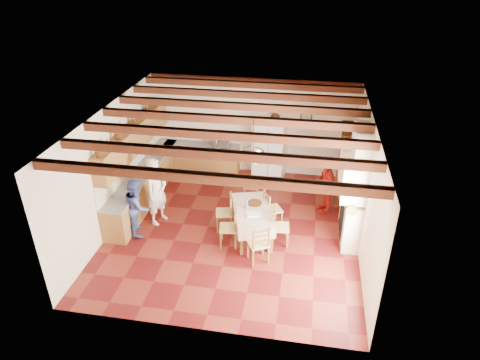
{
  "coord_description": "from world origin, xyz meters",
  "views": [
    {
      "loc": [
        1.63,
        -8.66,
        6.24
      ],
      "look_at": [
        0.1,
        0.3,
        1.25
      ],
      "focal_mm": 32.0,
      "sensor_mm": 36.0,
      "label": 1
    }
  ],
  "objects_px": {
    "dining_table": "(252,213)",
    "microwave": "(221,141)",
    "refrigerator": "(270,149)",
    "chair_end_near": "(258,243)",
    "chair_end_far": "(250,198)",
    "chair_left_far": "(224,212)",
    "chair_right_near": "(281,226)",
    "person_woman_red": "(326,186)",
    "hutch": "(347,164)",
    "chair_right_far": "(273,208)",
    "chair_left_near": "(228,227)",
    "person_woman_blue": "(137,207)",
    "person_man": "(157,191)"
  },
  "relations": [
    {
      "from": "microwave",
      "to": "chair_right_far",
      "type": "bearing_deg",
      "value": -68.88
    },
    {
      "from": "chair_end_far",
      "to": "microwave",
      "type": "bearing_deg",
      "value": 118.45
    },
    {
      "from": "chair_left_near",
      "to": "chair_end_far",
      "type": "height_order",
      "value": "same"
    },
    {
      "from": "person_man",
      "to": "person_woman_blue",
      "type": "relative_size",
      "value": 1.22
    },
    {
      "from": "person_woman_red",
      "to": "hutch",
      "type": "bearing_deg",
      "value": 127.59
    },
    {
      "from": "chair_end_near",
      "to": "chair_left_far",
      "type": "bearing_deg",
      "value": -76.03
    },
    {
      "from": "chair_end_near",
      "to": "person_woman_blue",
      "type": "bearing_deg",
      "value": -39.45
    },
    {
      "from": "hutch",
      "to": "chair_right_far",
      "type": "relative_size",
      "value": 2.16
    },
    {
      "from": "chair_left_far",
      "to": "chair_right_near",
      "type": "bearing_deg",
      "value": 62.44
    },
    {
      "from": "refrigerator",
      "to": "chair_end_near",
      "type": "relative_size",
      "value": 1.9
    },
    {
      "from": "chair_left_near",
      "to": "person_woman_red",
      "type": "height_order",
      "value": "person_woman_red"
    },
    {
      "from": "person_woman_red",
      "to": "refrigerator",
      "type": "bearing_deg",
      "value": -154.52
    },
    {
      "from": "hutch",
      "to": "chair_right_far",
      "type": "xyz_separation_m",
      "value": [
        -1.83,
        -1.7,
        -0.56
      ]
    },
    {
      "from": "chair_left_near",
      "to": "person_woman_red",
      "type": "bearing_deg",
      "value": 121.6
    },
    {
      "from": "hutch",
      "to": "chair_right_near",
      "type": "distance_m",
      "value": 2.96
    },
    {
      "from": "refrigerator",
      "to": "person_woman_blue",
      "type": "distance_m",
      "value": 4.46
    },
    {
      "from": "chair_end_far",
      "to": "person_man",
      "type": "relative_size",
      "value": 0.54
    },
    {
      "from": "refrigerator",
      "to": "dining_table",
      "type": "relative_size",
      "value": 1.01
    },
    {
      "from": "chair_right_near",
      "to": "person_woman_blue",
      "type": "height_order",
      "value": "person_woman_blue"
    },
    {
      "from": "person_woman_red",
      "to": "microwave",
      "type": "xyz_separation_m",
      "value": [
        -3.15,
        1.69,
        0.31
      ]
    },
    {
      "from": "dining_table",
      "to": "chair_end_far",
      "type": "relative_size",
      "value": 1.89
    },
    {
      "from": "chair_end_near",
      "to": "chair_left_near",
      "type": "bearing_deg",
      "value": -60.05
    },
    {
      "from": "chair_right_far",
      "to": "chair_end_far",
      "type": "distance_m",
      "value": 0.77
    },
    {
      "from": "refrigerator",
      "to": "microwave",
      "type": "height_order",
      "value": "refrigerator"
    },
    {
      "from": "hutch",
      "to": "chair_left_near",
      "type": "bearing_deg",
      "value": -134.22
    },
    {
      "from": "person_woman_blue",
      "to": "person_woman_red",
      "type": "bearing_deg",
      "value": -88.33
    },
    {
      "from": "chair_left_far",
      "to": "person_woman_red",
      "type": "bearing_deg",
      "value": 104.48
    },
    {
      "from": "refrigerator",
      "to": "person_man",
      "type": "xyz_separation_m",
      "value": [
        -2.5,
        -2.92,
        -0.02
      ]
    },
    {
      "from": "dining_table",
      "to": "microwave",
      "type": "height_order",
      "value": "microwave"
    },
    {
      "from": "dining_table",
      "to": "chair_left_near",
      "type": "bearing_deg",
      "value": -136.95
    },
    {
      "from": "hutch",
      "to": "person_man",
      "type": "bearing_deg",
      "value": -154.96
    },
    {
      "from": "chair_right_far",
      "to": "microwave",
      "type": "bearing_deg",
      "value": 6.87
    },
    {
      "from": "person_woman_blue",
      "to": "person_woman_red",
      "type": "height_order",
      "value": "person_woman_red"
    },
    {
      "from": "refrigerator",
      "to": "chair_left_far",
      "type": "bearing_deg",
      "value": -98.63
    },
    {
      "from": "dining_table",
      "to": "person_woman_blue",
      "type": "distance_m",
      "value": 2.78
    },
    {
      "from": "dining_table",
      "to": "chair_end_near",
      "type": "xyz_separation_m",
      "value": [
        0.27,
        -0.94,
        -0.16
      ]
    },
    {
      "from": "dining_table",
      "to": "microwave",
      "type": "xyz_separation_m",
      "value": [
        -1.41,
        3.1,
        0.41
      ]
    },
    {
      "from": "chair_right_far",
      "to": "microwave",
      "type": "height_order",
      "value": "microwave"
    },
    {
      "from": "hutch",
      "to": "chair_right_near",
      "type": "height_order",
      "value": "hutch"
    },
    {
      "from": "chair_right_near",
      "to": "person_man",
      "type": "relative_size",
      "value": 0.54
    },
    {
      "from": "chair_end_near",
      "to": "microwave",
      "type": "xyz_separation_m",
      "value": [
        -1.68,
        4.05,
        0.58
      ]
    },
    {
      "from": "dining_table",
      "to": "chair_end_near",
      "type": "distance_m",
      "value": 0.99
    },
    {
      "from": "hutch",
      "to": "chair_left_far",
      "type": "height_order",
      "value": "hutch"
    },
    {
      "from": "chair_end_far",
      "to": "person_woman_red",
      "type": "xyz_separation_m",
      "value": [
        1.94,
        0.47,
        0.26
      ]
    },
    {
      "from": "hutch",
      "to": "refrigerator",
      "type": "bearing_deg",
      "value": 159.71
    },
    {
      "from": "chair_left_near",
      "to": "person_man",
      "type": "bearing_deg",
      "value": -117.09
    },
    {
      "from": "chair_right_near",
      "to": "refrigerator",
      "type": "bearing_deg",
      "value": 5.17
    },
    {
      "from": "chair_end_far",
      "to": "person_woman_blue",
      "type": "height_order",
      "value": "person_woman_blue"
    },
    {
      "from": "refrigerator",
      "to": "microwave",
      "type": "relative_size",
      "value": 3.25
    },
    {
      "from": "person_woman_blue",
      "to": "microwave",
      "type": "height_order",
      "value": "person_woman_blue"
    }
  ]
}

